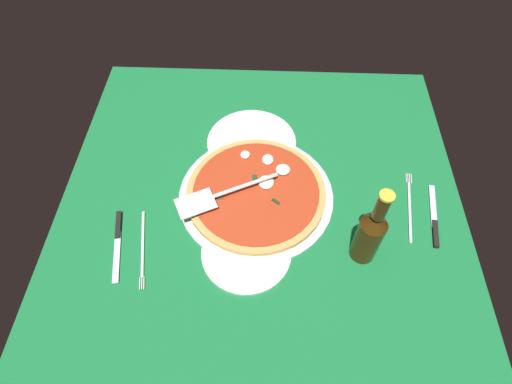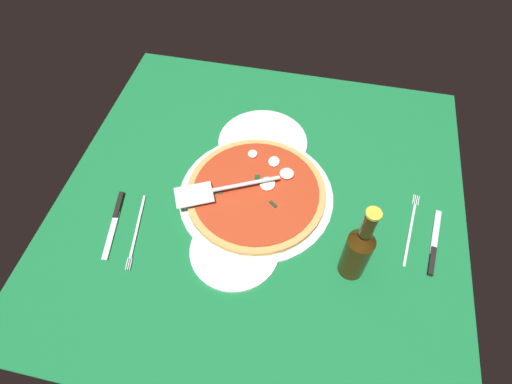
% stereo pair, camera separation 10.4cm
% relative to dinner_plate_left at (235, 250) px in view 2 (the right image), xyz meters
% --- Properties ---
extents(ground_plane, '(1.02, 1.02, 0.01)m').
position_rel_dinner_plate_left_xyz_m(ground_plane, '(0.16, -0.03, -0.01)').
color(ground_plane, '#166933').
extents(checker_pattern, '(1.02, 1.02, 0.00)m').
position_rel_dinner_plate_left_xyz_m(checker_pattern, '(0.16, -0.03, -0.01)').
color(checker_pattern, silver).
rests_on(checker_pattern, ground_plane).
extents(pizza_pan, '(0.40, 0.40, 0.01)m').
position_rel_dinner_plate_left_xyz_m(pizza_pan, '(0.17, -0.02, -0.00)').
color(pizza_pan, silver).
rests_on(pizza_pan, ground_plane).
extents(dinner_plate_left, '(0.21, 0.21, 0.01)m').
position_rel_dinner_plate_left_xyz_m(dinner_plate_left, '(0.00, 0.00, 0.00)').
color(dinner_plate_left, white).
rests_on(dinner_plate_left, ground_plane).
extents(dinner_plate_right, '(0.25, 0.25, 0.01)m').
position_rel_dinner_plate_left_xyz_m(dinner_plate_right, '(0.35, 0.00, 0.00)').
color(dinner_plate_right, white).
rests_on(dinner_plate_right, ground_plane).
extents(pizza, '(0.36, 0.36, 0.03)m').
position_rel_dinner_plate_left_xyz_m(pizza, '(0.17, -0.02, 0.01)').
color(pizza, tan).
rests_on(pizza, pizza_pan).
extents(pizza_server, '(0.15, 0.25, 0.01)m').
position_rel_dinner_plate_left_xyz_m(pizza_server, '(0.14, 0.07, 0.04)').
color(pizza_server, silver).
rests_on(pizza_server, pizza).
extents(place_setting_near, '(0.22, 0.15, 0.01)m').
position_rel_dinner_plate_left_xyz_m(place_setting_near, '(0.12, -0.43, -0.00)').
color(place_setting_near, white).
rests_on(place_setting_near, ground_plane).
extents(place_setting_far, '(0.21, 0.16, 0.01)m').
position_rel_dinner_plate_left_xyz_m(place_setting_far, '(0.01, 0.28, -0.00)').
color(place_setting_far, white).
rests_on(place_setting_far, ground_plane).
extents(beer_bottle, '(0.06, 0.06, 0.24)m').
position_rel_dinner_plate_left_xyz_m(beer_bottle, '(0.01, -0.27, 0.09)').
color(beer_bottle, '#362108').
rests_on(beer_bottle, ground_plane).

